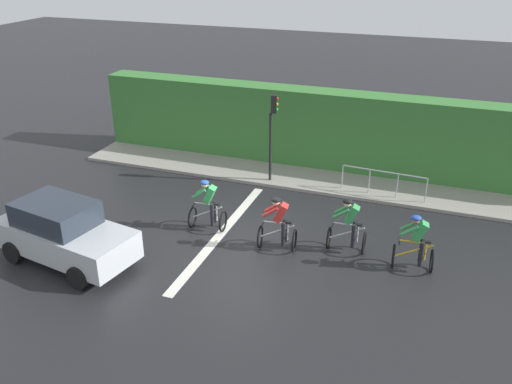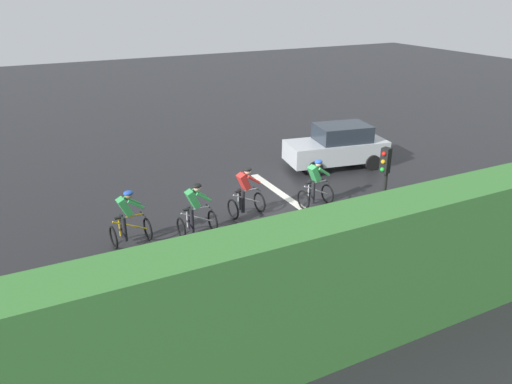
% 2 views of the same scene
% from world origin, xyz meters
% --- Properties ---
extents(ground_plane, '(80.00, 80.00, 0.00)m').
position_xyz_m(ground_plane, '(0.00, 0.00, 0.00)').
color(ground_plane, black).
extents(sidewalk_kerb, '(2.80, 20.34, 0.12)m').
position_xyz_m(sidewalk_kerb, '(-5.17, 2.00, 0.06)').
color(sidewalk_kerb, gray).
rests_on(sidewalk_kerb, ground).
extents(stone_wall_low, '(0.44, 20.34, 0.59)m').
position_xyz_m(stone_wall_low, '(-6.07, 2.00, 0.30)').
color(stone_wall_low, tan).
rests_on(stone_wall_low, ground).
extents(hedge_wall, '(1.10, 20.34, 3.09)m').
position_xyz_m(hedge_wall, '(-6.37, 2.00, 1.54)').
color(hedge_wall, '#387533').
rests_on(hedge_wall, ground).
extents(road_marking_stop_line, '(7.00, 0.30, 0.01)m').
position_xyz_m(road_marking_stop_line, '(0.00, -0.59, 0.00)').
color(road_marking_stop_line, silver).
rests_on(road_marking_stop_line, ground).
extents(cyclist_lead, '(0.77, 1.14, 1.66)m').
position_xyz_m(cyclist_lead, '(0.04, 5.18, 0.80)').
color(cyclist_lead, black).
rests_on(cyclist_lead, ground).
extents(cyclist_second, '(0.72, 1.11, 1.66)m').
position_xyz_m(cyclist_second, '(-0.32, 3.28, 0.80)').
color(cyclist_second, black).
rests_on(cyclist_second, ground).
extents(cyclist_mid, '(0.80, 1.15, 1.66)m').
position_xyz_m(cyclist_mid, '(0.26, 1.35, 0.80)').
color(cyclist_mid, black).
rests_on(cyclist_mid, ground).
extents(cyclist_fourth, '(0.75, 1.12, 1.66)m').
position_xyz_m(cyclist_fourth, '(-0.15, -1.06, 0.80)').
color(cyclist_fourth, black).
rests_on(cyclist_fourth, ground).
extents(car_silver, '(2.41, 4.33, 1.76)m').
position_xyz_m(car_silver, '(2.86, -4.11, 0.87)').
color(car_silver, '#B7BCC1').
rests_on(car_silver, ground).
extents(traffic_light_near_crossing, '(0.25, 0.30, 3.34)m').
position_xyz_m(traffic_light_near_crossing, '(-4.20, -0.34, 2.22)').
color(traffic_light_near_crossing, black).
rests_on(traffic_light_near_crossing, ground).
extents(pedestrian_railing_kerbside, '(0.25, 2.95, 1.03)m').
position_xyz_m(pedestrian_railing_kerbside, '(-4.27, 3.73, 0.77)').
color(pedestrian_railing_kerbside, '#999EA3').
rests_on(pedestrian_railing_kerbside, ground).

